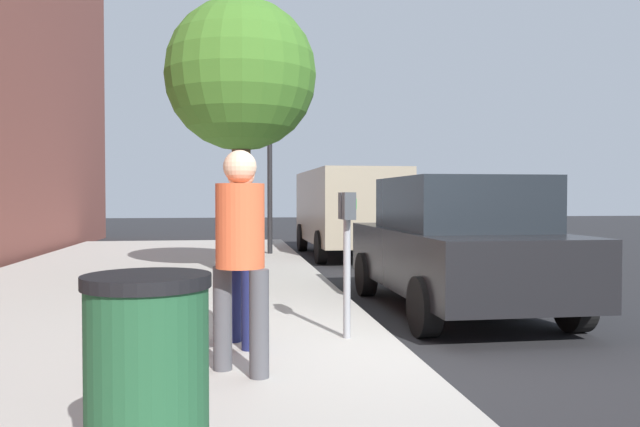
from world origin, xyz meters
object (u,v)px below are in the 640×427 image
at_px(parking_meter, 347,233).
at_px(pedestrian_at_meter, 241,238).
at_px(traffic_signal, 274,153).
at_px(trash_bin, 148,383).
at_px(parked_sedan_near, 456,244).
at_px(pedestrian_bystander, 240,243).
at_px(parked_van_far, 347,207).
at_px(street_tree, 241,77).

relative_size(parking_meter, pedestrian_at_meter, 0.83).
height_order(traffic_signal, trash_bin, traffic_signal).
bearing_deg(pedestrian_at_meter, traffic_signal, 61.15).
xyz_separation_m(pedestrian_at_meter, traffic_signal, (9.27, -0.93, 1.44)).
bearing_deg(parked_sedan_near, parking_meter, 136.77).
distance_m(pedestrian_at_meter, parked_sedan_near, 3.55).
xyz_separation_m(pedestrian_bystander, trash_bin, (-1.88, 0.45, -0.50)).
bearing_deg(pedestrian_at_meter, parked_van_far, 50.82).
distance_m(street_tree, traffic_signal, 4.51).
height_order(pedestrian_at_meter, pedestrian_bystander, pedestrian_bystander).
relative_size(parked_sedan_near, parked_van_far, 0.84).
distance_m(parking_meter, pedestrian_at_meter, 1.03).
relative_size(parked_sedan_near, street_tree, 0.94).
bearing_deg(pedestrian_bystander, pedestrian_at_meter, 41.26).
bearing_deg(traffic_signal, parked_van_far, -73.02).
relative_size(pedestrian_bystander, parked_van_far, 0.33).
xyz_separation_m(pedestrian_at_meter, street_tree, (4.94, -0.08, 2.41)).
distance_m(parked_sedan_near, street_tree, 4.77).
xyz_separation_m(parked_sedan_near, traffic_signal, (7.16, 1.91, 1.68)).
bearing_deg(traffic_signal, trash_bin, 173.35).
bearing_deg(traffic_signal, parked_sedan_near, -165.08).
relative_size(pedestrian_at_meter, pedestrian_bystander, 0.98).
relative_size(parking_meter, parked_van_far, 0.27).
relative_size(street_tree, traffic_signal, 1.31).
distance_m(pedestrian_bystander, trash_bin, 1.99).
bearing_deg(parked_van_far, pedestrian_at_meter, 163.92).
bearing_deg(parking_meter, pedestrian_at_meter, 99.55).
distance_m(pedestrian_bystander, parked_sedan_near, 4.17).
bearing_deg(street_tree, trash_bin, 175.91).
relative_size(parked_van_far, traffic_signal, 1.45).
xyz_separation_m(pedestrian_at_meter, pedestrian_bystander, (-0.91, 0.02, 0.02)).
distance_m(parked_van_far, traffic_signal, 2.39).
distance_m(parking_meter, parked_sedan_near, 2.67).
bearing_deg(street_tree, parked_van_far, -29.35).
distance_m(parking_meter, street_tree, 5.42).
bearing_deg(parked_van_far, pedestrian_bystander, 165.12).
height_order(pedestrian_bystander, traffic_signal, traffic_signal).
bearing_deg(parked_van_far, street_tree, 150.65).
distance_m(pedestrian_at_meter, parked_van_far, 10.25).
xyz_separation_m(pedestrian_at_meter, parked_sedan_near, (2.11, -2.84, -0.24)).
distance_m(parking_meter, traffic_signal, 9.21).
bearing_deg(trash_bin, pedestrian_bystander, -13.55).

